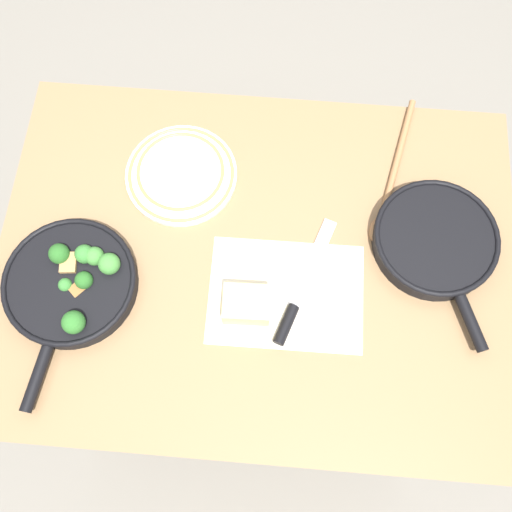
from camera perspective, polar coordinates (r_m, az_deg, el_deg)
The scene contains 9 objects.
ground_plane at distance 1.94m, azimuth -0.00°, elevation -7.76°, with size 14.00×14.00×0.00m, color slate.
dining_table_red at distance 1.30m, azimuth -0.00°, elevation -1.69°, with size 1.11×0.82×0.75m.
skillet_broccoli at distance 1.23m, azimuth -17.93°, elevation -2.57°, with size 0.28×0.40×0.08m.
skillet_eggs at distance 1.26m, azimuth 17.50°, elevation 1.48°, with size 0.26×0.37×0.05m.
wooden_spoon at distance 1.31m, azimuth 13.30°, elevation 6.85°, with size 0.11×0.37×0.02m.
parchment_sheet at distance 1.19m, azimuth 3.01°, elevation -3.82°, with size 0.32×0.24×0.00m.
grater_knife at distance 1.18m, azimuth 4.19°, elevation -4.20°, with size 0.12×0.29×0.02m.
cheese_block at distance 1.16m, azimuth -0.95°, elevation -4.88°, with size 0.10×0.08×0.05m.
dinner_plate_stack at distance 1.29m, azimuth -7.51°, elevation 8.20°, with size 0.25×0.25×0.03m.
Camera 1 is at (-0.03, 0.40, 1.90)m, focal length 40.00 mm.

